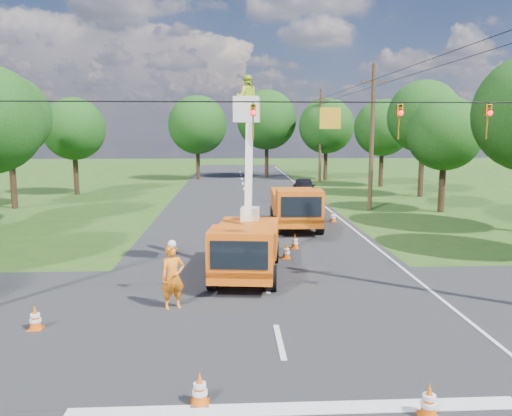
{
  "coord_description": "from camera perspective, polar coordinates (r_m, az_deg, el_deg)",
  "views": [
    {
      "loc": [
        -1.24,
        -12.29,
        5.48
      ],
      "look_at": [
        -0.3,
        6.37,
        2.6
      ],
      "focal_mm": 35.0,
      "sensor_mm": 36.0,
      "label": 1
    }
  ],
  "objects": [
    {
      "name": "ground",
      "position": [
        32.77,
        -0.67,
        -0.86
      ],
      "size": [
        140.0,
        140.0,
        0.0
      ],
      "primitive_type": "plane",
      "color": "#254E17",
      "rests_on": "ground"
    },
    {
      "name": "road_main",
      "position": [
        32.77,
        -0.67,
        -0.86
      ],
      "size": [
        12.0,
        100.0,
        0.06
      ],
      "primitive_type": "cube",
      "color": "black",
      "rests_on": "ground"
    },
    {
      "name": "road_cross",
      "position": [
        15.35,
        1.98,
        -12.15
      ],
      "size": [
        56.0,
        10.0,
        0.07
      ],
      "primitive_type": "cube",
      "color": "black",
      "rests_on": "ground"
    },
    {
      "name": "stop_bar",
      "position": [
        10.69,
        4.52,
        -22.12
      ],
      "size": [
        9.0,
        0.45,
        0.02
      ],
      "primitive_type": "cube",
      "color": "silver",
      "rests_on": "ground"
    },
    {
      "name": "edge_line",
      "position": [
        33.46,
        8.96,
        -0.77
      ],
      "size": [
        0.12,
        90.0,
        0.02
      ],
      "primitive_type": "cube",
      "color": "silver",
      "rests_on": "ground"
    },
    {
      "name": "bucket_truck",
      "position": [
        18.84,
        -1.14,
        -3.19
      ],
      "size": [
        2.9,
        6.15,
        7.53
      ],
      "rotation": [
        0.0,
        0.0,
        -0.11
      ],
      "color": "#EC5010",
      "rests_on": "ground"
    },
    {
      "name": "second_truck",
      "position": [
        28.38,
        4.55,
        0.22
      ],
      "size": [
        2.81,
        6.64,
        2.45
      ],
      "rotation": [
        0.0,
        0.0,
        -0.03
      ],
      "color": "#EC5010",
      "rests_on": "ground"
    },
    {
      "name": "ground_worker",
      "position": [
        15.76,
        -9.49,
        -7.79
      ],
      "size": [
        0.88,
        0.74,
        2.05
      ],
      "primitive_type": "imported",
      "rotation": [
        0.0,
        0.0,
        0.4
      ],
      "color": "orange",
      "rests_on": "ground"
    },
    {
      "name": "distant_car",
      "position": [
        42.41,
        5.48,
        2.37
      ],
      "size": [
        2.41,
        4.83,
        1.58
      ],
      "primitive_type": "imported",
      "rotation": [
        0.0,
        0.0,
        -0.12
      ],
      "color": "black",
      "rests_on": "ground"
    },
    {
      "name": "traffic_cone_0",
      "position": [
        10.71,
        -6.44,
        -19.86
      ],
      "size": [
        0.38,
        0.38,
        0.71
      ],
      "color": "#DB550B",
      "rests_on": "ground"
    },
    {
      "name": "traffic_cone_1",
      "position": [
        10.78,
        19.16,
        -20.11
      ],
      "size": [
        0.38,
        0.38,
        0.71
      ],
      "color": "#DB550B",
      "rests_on": "ground"
    },
    {
      "name": "traffic_cone_2",
      "position": [
        21.66,
        3.48,
        -4.93
      ],
      "size": [
        0.38,
        0.38,
        0.71
      ],
      "color": "#DB550B",
      "rests_on": "ground"
    },
    {
      "name": "traffic_cone_3",
      "position": [
        23.52,
        4.46,
        -3.84
      ],
      "size": [
        0.38,
        0.38,
        0.71
      ],
      "color": "#DB550B",
      "rests_on": "ground"
    },
    {
      "name": "traffic_cone_4",
      "position": [
        15.42,
        -23.92,
        -11.42
      ],
      "size": [
        0.38,
        0.38,
        0.71
      ],
      "color": "#DB550B",
      "rests_on": "ground"
    },
    {
      "name": "traffic_cone_7",
      "position": [
        30.65,
        8.82,
        -0.96
      ],
      "size": [
        0.38,
        0.38,
        0.71
      ],
      "color": "#DB550B",
      "rests_on": "ground"
    },
    {
      "name": "pole_right_mid",
      "position": [
        35.65,
        13.11,
        7.94
      ],
      "size": [
        1.8,
        0.3,
        10.0
      ],
      "color": "#4C3823",
      "rests_on": "ground"
    },
    {
      "name": "pole_right_far",
      "position": [
        55.16,
        7.38,
        8.3
      ],
      "size": [
        1.8,
        0.3,
        10.0
      ],
      "color": "#4C3823",
      "rests_on": "ground"
    },
    {
      "name": "signal_span",
      "position": [
        14.7,
        10.92,
        10.16
      ],
      "size": [
        18.0,
        0.29,
        1.07
      ],
      "color": "black",
      "rests_on": "ground"
    },
    {
      "name": "tree_left_e",
      "position": [
        39.5,
        -26.45,
        9.33
      ],
      "size": [
        5.8,
        5.8,
        9.41
      ],
      "color": "#382616",
      "rests_on": "ground"
    },
    {
      "name": "tree_left_f",
      "position": [
        46.32,
        -20.12,
        8.49
      ],
      "size": [
        5.4,
        5.4,
        8.4
      ],
      "color": "#382616",
      "rests_on": "ground"
    },
    {
      "name": "tree_right_c",
      "position": [
        36.29,
        20.78,
        7.94
      ],
      "size": [
        5.0,
        5.0,
        7.83
      ],
      "color": "#382616",
      "rests_on": "ground"
    },
    {
      "name": "tree_right_d",
      "position": [
        44.31,
        18.64,
        9.86
      ],
      "size": [
        6.0,
        6.0,
        9.7
      ],
      "color": "#382616",
      "rests_on": "ground"
    },
    {
      "name": "tree_right_e",
      "position": [
        51.53,
        14.27,
        8.87
      ],
      "size": [
        5.6,
        5.6,
        8.63
      ],
      "color": "#382616",
      "rests_on": "ground"
    },
    {
      "name": "tree_far_a",
      "position": [
        57.42,
        -6.72,
        9.41
      ],
      "size": [
        6.6,
        6.6,
        9.5
      ],
      "color": "#382616",
      "rests_on": "ground"
    },
    {
      "name": "tree_far_b",
      "position": [
        59.46,
        1.24,
        10.04
      ],
      "size": [
        7.0,
        7.0,
        10.32
      ],
      "color": "#382616",
      "rests_on": "ground"
    },
    {
      "name": "tree_far_c",
      "position": [
        57.31,
        8.04,
        9.26
      ],
      "size": [
        6.2,
        6.2,
        9.18
      ],
      "color": "#382616",
      "rests_on": "ground"
    }
  ]
}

